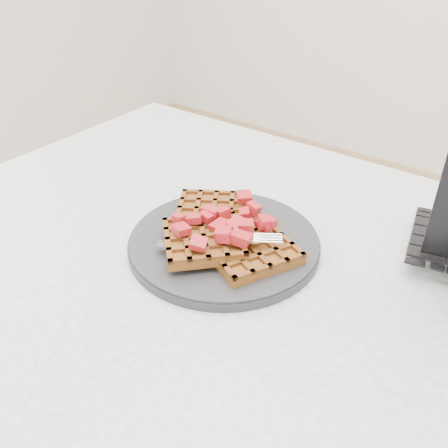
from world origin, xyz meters
name	(u,v)px	position (x,y,z in m)	size (l,w,h in m)	color
table	(274,337)	(0.00, 0.00, 0.64)	(1.20, 0.80, 0.75)	silver
plate	(224,243)	(-0.10, 0.01, 0.76)	(0.27, 0.27, 0.02)	#252427
waffles	(222,233)	(-0.10, 0.01, 0.78)	(0.24, 0.22, 0.03)	brown
strawberry_pile	(224,216)	(-0.10, 0.01, 0.80)	(0.15, 0.15, 0.02)	#910008
fork	(228,250)	(-0.07, -0.02, 0.77)	(0.02, 0.18, 0.02)	silver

